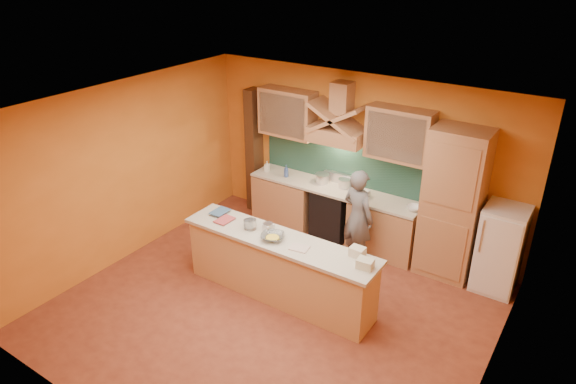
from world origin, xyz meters
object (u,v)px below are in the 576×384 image
Objects in this scene: kitchen_scale at (268,228)px; mixing_bowl at (272,237)px; fridge at (500,249)px; stove at (333,212)px; person at (358,217)px.

mixing_bowl is at bearing -26.55° from kitchen_scale.
stove is at bearing 180.00° from fridge.
fridge is 0.83× the size of person.
fridge is 3.24m from mixing_bowl.
kitchen_scale is at bearing -146.51° from fridge.
person is (-2.01, -0.48, 0.13)m from fridge.
stove is at bearing 94.10° from mixing_bowl.
person is at bearing 69.62° from mixing_bowl.
person reaches higher than mixing_bowl.
fridge is 3.30m from kitchen_scale.
person reaches higher than fridge.
person is at bearing -34.67° from stove.
fridge is at bearing 0.00° from stove.
person is at bearing -166.56° from fridge.
mixing_bowl reaches higher than stove.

